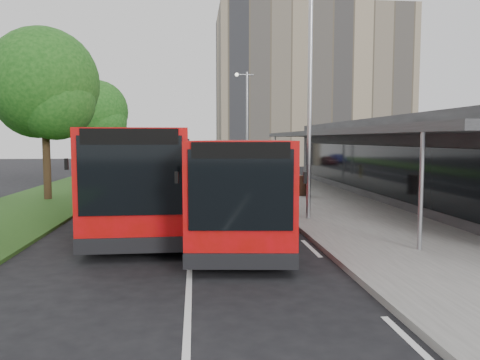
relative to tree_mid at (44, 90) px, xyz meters
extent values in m
plane|color=black|center=(7.01, -9.05, -5.35)|extent=(120.00, 120.00, 0.00)
cube|color=slate|center=(13.01, 10.95, -5.28)|extent=(5.00, 80.00, 0.15)
cube|color=#244B18|center=(0.01, 10.95, -5.30)|extent=(5.00, 80.00, 0.10)
cube|color=silver|center=(7.01, 5.95, -5.35)|extent=(0.12, 70.00, 0.01)
cube|color=silver|center=(10.31, -17.05, -5.35)|extent=(0.12, 2.00, 0.01)
cube|color=silver|center=(10.31, -11.05, -5.35)|extent=(0.12, 2.00, 0.01)
cube|color=silver|center=(10.31, -5.05, -5.35)|extent=(0.12, 2.00, 0.01)
cube|color=silver|center=(10.31, 0.95, -5.35)|extent=(0.12, 2.00, 0.01)
cube|color=silver|center=(10.31, 6.95, -5.35)|extent=(0.12, 2.00, 0.01)
cube|color=silver|center=(10.31, 12.95, -5.35)|extent=(0.12, 2.00, 0.01)
cube|color=silver|center=(10.31, 18.95, -5.35)|extent=(0.12, 2.00, 0.01)
cube|color=silver|center=(10.31, 24.95, -5.35)|extent=(0.12, 2.00, 0.01)
cube|color=silver|center=(10.31, 30.95, -5.35)|extent=(0.12, 2.00, 0.01)
cube|color=silver|center=(10.31, 36.95, -5.35)|extent=(0.12, 2.00, 0.01)
cube|color=gray|center=(21.01, 32.95, 3.65)|extent=(22.00, 12.00, 18.00)
cube|color=#28282A|center=(18.01, -1.05, -3.35)|extent=(5.00, 26.00, 4.00)
cube|color=black|center=(15.49, -1.05, -3.75)|extent=(0.06, 24.00, 2.20)
cube|color=#28282A|center=(14.21, -1.05, -2.05)|extent=(2.80, 26.00, 0.25)
cylinder|color=#96989E|center=(12.91, -12.05, -3.70)|extent=(0.12, 0.12, 3.30)
cylinder|color=#96989E|center=(12.91, 9.95, -3.70)|extent=(0.12, 0.12, 3.30)
cylinder|color=#302313|center=(0.01, -0.05, -3.33)|extent=(0.36, 0.36, 4.05)
sphere|color=#144512|center=(0.01, -0.05, 0.36)|extent=(5.16, 5.16, 5.16)
sphere|color=#144512|center=(0.61, -0.45, -0.56)|extent=(3.68, 3.68, 3.68)
sphere|color=#144512|center=(-0.49, 0.45, -0.29)|extent=(4.05, 4.05, 4.05)
cylinder|color=#302313|center=(0.01, 11.95, -3.57)|extent=(0.36, 0.36, 3.57)
sphere|color=#144512|center=(0.01, 11.95, -0.32)|extent=(4.54, 4.54, 4.54)
sphere|color=#144512|center=(0.61, 11.55, -1.13)|extent=(3.25, 3.25, 3.25)
sphere|color=#144512|center=(-0.49, 12.45, -0.89)|extent=(3.57, 3.57, 3.57)
cylinder|color=#96989E|center=(11.21, -7.05, -1.20)|extent=(0.16, 0.16, 8.00)
cylinder|color=#96989E|center=(11.21, 12.95, -1.20)|extent=(0.16, 0.16, 8.00)
cylinder|color=#96989E|center=(11.01, 12.95, 2.60)|extent=(1.40, 0.10, 0.10)
sphere|color=silver|center=(10.41, 12.95, 2.60)|extent=(0.28, 0.28, 0.28)
cube|color=red|center=(8.63, -8.53, -3.70)|extent=(3.49, 10.55, 2.61)
cube|color=black|center=(8.63, -8.53, -4.98)|extent=(3.51, 10.58, 0.30)
cube|color=black|center=(8.11, -13.70, -3.43)|extent=(2.21, 0.27, 1.73)
cube|color=black|center=(9.16, -3.35, -3.28)|extent=(2.16, 0.27, 1.28)
cube|color=black|center=(7.42, -8.11, -3.23)|extent=(0.94, 8.84, 1.18)
cube|color=black|center=(9.91, -8.36, -3.23)|extent=(0.94, 8.84, 1.18)
cube|color=black|center=(8.11, -13.71, -4.96)|extent=(2.46, 0.33, 0.35)
cube|color=black|center=(8.11, -13.71, -2.59)|extent=(2.07, 0.25, 0.35)
cube|color=black|center=(6.76, -13.35, -3.18)|extent=(0.09, 0.09, 0.25)
cube|color=black|center=(9.51, -13.62, -3.18)|extent=(0.09, 0.09, 0.25)
cylinder|color=black|center=(7.27, -11.76, -4.91)|extent=(0.38, 0.91, 0.89)
cylinder|color=black|center=(9.33, -11.97, -4.91)|extent=(0.38, 0.91, 0.89)
cylinder|color=black|center=(7.94, -5.08, -4.91)|extent=(0.38, 0.91, 0.89)
cylinder|color=black|center=(10.00, -5.29, -4.91)|extent=(0.38, 0.91, 0.89)
cube|color=red|center=(5.54, -6.39, -3.53)|extent=(2.89, 11.49, 2.89)
cube|color=black|center=(5.54, -6.39, -4.94)|extent=(2.91, 11.51, 0.33)
cube|color=black|center=(5.62, -12.14, -3.23)|extent=(2.46, 0.08, 1.91)
cube|color=black|center=(5.46, -0.65, -3.06)|extent=(2.40, 0.08, 1.42)
cube|color=black|center=(4.15, -6.09, -3.01)|extent=(0.19, 9.82, 1.31)
cube|color=black|center=(6.92, -6.05, -3.01)|extent=(0.19, 9.82, 1.31)
cube|color=black|center=(5.62, -12.15, -4.92)|extent=(2.73, 0.12, 0.38)
cube|color=black|center=(5.62, -12.15, -2.30)|extent=(2.29, 0.07, 0.38)
cube|color=black|center=(4.09, -11.93, -2.95)|extent=(0.08, 0.08, 0.27)
cube|color=black|center=(7.15, -11.88, -2.95)|extent=(0.08, 0.08, 0.27)
cylinder|color=black|center=(4.45, -10.12, -4.86)|extent=(0.34, 0.99, 0.98)
cylinder|color=black|center=(6.74, -10.09, -4.86)|extent=(0.34, 0.99, 0.98)
cylinder|color=black|center=(4.35, -2.70, -4.86)|extent=(0.34, 0.99, 0.98)
cylinder|color=black|center=(6.64, -2.67, -4.86)|extent=(0.34, 0.99, 0.98)
cylinder|color=#3B2318|center=(12.49, -0.25, -4.70)|extent=(0.57, 0.57, 1.00)
cylinder|color=yellow|center=(11.55, 10.08, -4.71)|extent=(0.16, 0.16, 0.98)
imported|color=#550C13|center=(8.46, 29.27, -4.80)|extent=(1.76, 3.39, 1.10)
imported|color=navy|center=(5.90, 33.93, -4.79)|extent=(1.39, 3.47, 1.12)
camera|label=1|loc=(7.16, -23.43, -2.36)|focal=35.00mm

